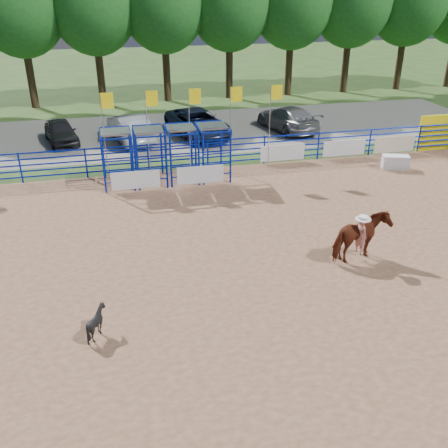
{
  "coord_description": "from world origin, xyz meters",
  "views": [
    {
      "loc": [
        -4.68,
        -13.78,
        8.85
      ],
      "look_at": [
        -1.24,
        1.0,
        1.3
      ],
      "focal_mm": 40.0,
      "sensor_mm": 36.0,
      "label": 1
    }
  ],
  "objects_px": {
    "announcer_table": "(395,162)",
    "horse_and_rider": "(361,236)",
    "car_b": "(130,128)",
    "car_c": "(198,123)",
    "calf": "(97,322)",
    "car_d": "(288,118)",
    "car_a": "(61,132)"
  },
  "relations": [
    {
      "from": "horse_and_rider",
      "to": "car_d",
      "type": "relative_size",
      "value": 0.45
    },
    {
      "from": "announcer_table",
      "to": "car_d",
      "type": "distance_m",
      "value": 8.62
    },
    {
      "from": "horse_and_rider",
      "to": "car_c",
      "type": "relative_size",
      "value": 0.41
    },
    {
      "from": "car_a",
      "to": "car_b",
      "type": "distance_m",
      "value": 4.01
    },
    {
      "from": "announcer_table",
      "to": "horse_and_rider",
      "type": "relative_size",
      "value": 0.56
    },
    {
      "from": "car_a",
      "to": "car_d",
      "type": "height_order",
      "value": "car_d"
    },
    {
      "from": "horse_and_rider",
      "to": "calf",
      "type": "xyz_separation_m",
      "value": [
        -8.82,
        -2.13,
        -0.49
      ]
    },
    {
      "from": "calf",
      "to": "car_d",
      "type": "height_order",
      "value": "car_d"
    },
    {
      "from": "announcer_table",
      "to": "car_b",
      "type": "xyz_separation_m",
      "value": [
        -12.86,
        7.93,
        0.45
      ]
    },
    {
      "from": "car_a",
      "to": "car_d",
      "type": "xyz_separation_m",
      "value": [
        13.9,
        -0.36,
        0.08
      ]
    },
    {
      "from": "announcer_table",
      "to": "calf",
      "type": "relative_size",
      "value": 1.51
    },
    {
      "from": "car_b",
      "to": "announcer_table",
      "type": "bearing_deg",
      "value": 136.16
    },
    {
      "from": "announcer_table",
      "to": "calf",
      "type": "bearing_deg",
      "value": -145.74
    },
    {
      "from": "car_a",
      "to": "car_d",
      "type": "bearing_deg",
      "value": -13.98
    },
    {
      "from": "announcer_table",
      "to": "horse_and_rider",
      "type": "height_order",
      "value": "horse_and_rider"
    },
    {
      "from": "horse_and_rider",
      "to": "car_b",
      "type": "height_order",
      "value": "horse_and_rider"
    },
    {
      "from": "calf",
      "to": "car_b",
      "type": "relative_size",
      "value": 0.18
    },
    {
      "from": "calf",
      "to": "car_a",
      "type": "xyz_separation_m",
      "value": [
        -1.95,
        18.58,
        0.23
      ]
    },
    {
      "from": "car_b",
      "to": "car_c",
      "type": "bearing_deg",
      "value": 169.55
    },
    {
      "from": "car_c",
      "to": "car_d",
      "type": "xyz_separation_m",
      "value": [
        5.82,
        0.04,
        -0.04
      ]
    },
    {
      "from": "calf",
      "to": "car_c",
      "type": "distance_m",
      "value": 19.2
    },
    {
      "from": "calf",
      "to": "car_b",
      "type": "bearing_deg",
      "value": -25.19
    },
    {
      "from": "announcer_table",
      "to": "car_a",
      "type": "xyz_separation_m",
      "value": [
        -16.83,
        8.45,
        0.32
      ]
    },
    {
      "from": "horse_and_rider",
      "to": "car_c",
      "type": "height_order",
      "value": "horse_and_rider"
    },
    {
      "from": "calf",
      "to": "car_d",
      "type": "bearing_deg",
      "value": -52.05
    },
    {
      "from": "announcer_table",
      "to": "car_c",
      "type": "bearing_deg",
      "value": 137.4
    },
    {
      "from": "car_a",
      "to": "horse_and_rider",
      "type": "bearing_deg",
      "value": -69.3
    },
    {
      "from": "car_d",
      "to": "car_b",
      "type": "bearing_deg",
      "value": -11.69
    },
    {
      "from": "car_a",
      "to": "car_b",
      "type": "xyz_separation_m",
      "value": [
        3.97,
        -0.52,
        0.13
      ]
    },
    {
      "from": "horse_and_rider",
      "to": "car_b",
      "type": "xyz_separation_m",
      "value": [
        -6.8,
        15.94,
        -0.13
      ]
    },
    {
      "from": "car_b",
      "to": "calf",
      "type": "bearing_deg",
      "value": 71.45
    },
    {
      "from": "horse_and_rider",
      "to": "car_c",
      "type": "bearing_deg",
      "value": 99.54
    }
  ]
}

